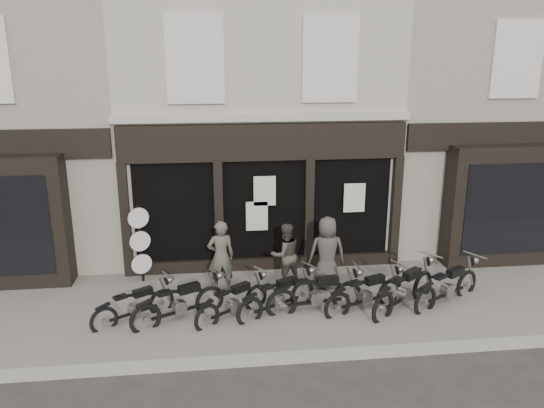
{
  "coord_description": "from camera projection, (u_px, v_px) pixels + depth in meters",
  "views": [
    {
      "loc": [
        -1.3,
        -9.9,
        5.57
      ],
      "look_at": [
        0.04,
        1.6,
        2.25
      ],
      "focal_mm": 35.0,
      "sensor_mm": 36.0,
      "label": 1
    }
  ],
  "objects": [
    {
      "name": "ground_plane",
      "position": [
        279.0,
        328.0,
        11.13
      ],
      "size": [
        90.0,
        90.0,
        0.0
      ],
      "primitive_type": "plane",
      "color": "#2D2B28",
      "rests_on": "ground"
    },
    {
      "name": "pavement",
      "position": [
        274.0,
        306.0,
        11.97
      ],
      "size": [
        30.0,
        4.2,
        0.12
      ],
      "primitive_type": "cube",
      "color": "slate",
      "rests_on": "ground_plane"
    },
    {
      "name": "kerb",
      "position": [
        287.0,
        358.0,
        9.92
      ],
      "size": [
        30.0,
        0.25,
        0.13
      ],
      "primitive_type": "cube",
      "color": "gray",
      "rests_on": "ground_plane"
    },
    {
      "name": "central_building",
      "position": [
        254.0,
        105.0,
        15.69
      ],
      "size": [
        7.3,
        6.22,
        8.34
      ],
      "color": "#A69E8E",
      "rests_on": "ground"
    },
    {
      "name": "neighbour_left",
      "position": [
        30.0,
        109.0,
        14.94
      ],
      "size": [
        5.6,
        6.73,
        8.34
      ],
      "color": "gray",
      "rests_on": "ground"
    },
    {
      "name": "neighbour_right",
      "position": [
        459.0,
        104.0,
        16.35
      ],
      "size": [
        5.6,
        6.73,
        8.34
      ],
      "color": "gray",
      "rests_on": "ground"
    },
    {
      "name": "motorcycle_0",
      "position": [
        135.0,
        308.0,
        11.2
      ],
      "size": [
        1.7,
        1.23,
        0.91
      ],
      "rotation": [
        0.0,
        0.0,
        0.57
      ],
      "color": "black",
      "rests_on": "ground"
    },
    {
      "name": "motorcycle_1",
      "position": [
        180.0,
        306.0,
        11.18
      ],
      "size": [
        1.98,
        1.27,
        1.03
      ],
      "rotation": [
        0.0,
        0.0,
        0.49
      ],
      "color": "black",
      "rests_on": "ground"
    },
    {
      "name": "motorcycle_2",
      "position": [
        233.0,
        305.0,
        11.33
      ],
      "size": [
        1.7,
        1.39,
        0.95
      ],
      "rotation": [
        0.0,
        0.0,
        0.65
      ],
      "color": "black",
      "rests_on": "ground"
    },
    {
      "name": "motorcycle_3",
      "position": [
        278.0,
        300.0,
        11.51
      ],
      "size": [
        1.9,
        1.29,
        1.0
      ],
      "rotation": [
        0.0,
        0.0,
        0.52
      ],
      "color": "black",
      "rests_on": "ground"
    },
    {
      "name": "motorcycle_4",
      "position": [
        316.0,
        297.0,
        11.58
      ],
      "size": [
        2.21,
        0.65,
        1.06
      ],
      "rotation": [
        0.0,
        0.0,
        0.14
      ],
      "color": "black",
      "rests_on": "ground"
    },
    {
      "name": "motorcycle_5",
      "position": [
        366.0,
        296.0,
        11.65
      ],
      "size": [
        2.01,
        1.05,
        1.01
      ],
      "rotation": [
        0.0,
        0.0,
        0.38
      ],
      "color": "black",
      "rests_on": "ground"
    },
    {
      "name": "motorcycle_6",
      "position": [
        404.0,
        293.0,
        11.72
      ],
      "size": [
        1.98,
        1.64,
        1.11
      ],
      "rotation": [
        0.0,
        0.0,
        0.65
      ],
      "color": "black",
      "rests_on": "ground"
    },
    {
      "name": "motorcycle_7",
      "position": [
        447.0,
        289.0,
        11.96
      ],
      "size": [
        2.0,
        1.34,
        1.06
      ],
      "rotation": [
        0.0,
        0.0,
        0.52
      ],
      "color": "black",
      "rests_on": "ground"
    },
    {
      "name": "man_left",
      "position": [
        221.0,
        256.0,
        12.36
      ],
      "size": [
        0.68,
        0.49,
        1.74
      ],
      "primitive_type": "imported",
      "rotation": [
        0.0,
        0.0,
        3.27
      ],
      "color": "#4C483E",
      "rests_on": "pavement"
    },
    {
      "name": "man_centre",
      "position": [
        285.0,
        254.0,
        12.73
      ],
      "size": [
        0.89,
        0.77,
        1.55
      ],
      "primitive_type": "imported",
      "rotation": [
        0.0,
        0.0,
        3.42
      ],
      "color": "#423B35",
      "rests_on": "pavement"
    },
    {
      "name": "man_right",
      "position": [
        327.0,
        253.0,
        12.54
      ],
      "size": [
        0.89,
        0.6,
        1.76
      ],
      "primitive_type": "imported",
      "rotation": [
        0.0,
        0.0,
        3.1
      ],
      "color": "#403A35",
      "rests_on": "pavement"
    },
    {
      "name": "advert_sign_post",
      "position": [
        141.0,
        247.0,
        12.85
      ],
      "size": [
        0.48,
        0.33,
        2.09
      ],
      "rotation": [
        0.0,
        0.0,
        0.4
      ],
      "color": "black",
      "rests_on": "ground"
    }
  ]
}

